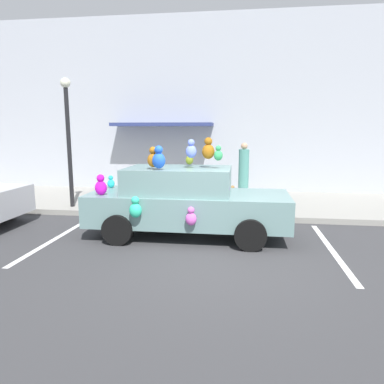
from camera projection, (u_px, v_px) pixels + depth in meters
name	position (u px, v px, depth m)	size (l,w,h in m)	color
ground_plane	(212.00, 262.00, 6.49)	(60.00, 60.00, 0.00)	#38383A
sidewalk	(225.00, 203.00, 11.35)	(24.00, 4.00, 0.15)	gray
storefront_building	(228.00, 106.00, 12.91)	(24.00, 1.25, 6.40)	#B2B7C1
parking_stripe_front	(331.00, 249.00, 7.15)	(0.12, 3.60, 0.01)	silver
parking_stripe_rear	(57.00, 238.00, 7.94)	(0.12, 3.60, 0.01)	silver
plush_covered_car	(185.00, 201.00, 7.96)	(4.40, 1.97, 2.21)	gray
teddy_bear_on_sidewalk	(229.00, 198.00, 10.03)	(0.36, 0.30, 0.68)	#9E723D
street_lamp_post	(68.00, 129.00, 10.08)	(0.28, 0.28, 3.63)	black
pedestrian_near_shopfront	(244.00, 172.00, 11.68)	(0.34, 0.34, 1.80)	teal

